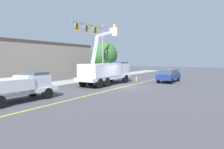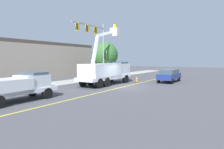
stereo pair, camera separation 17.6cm
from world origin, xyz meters
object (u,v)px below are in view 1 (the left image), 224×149
service_pickup_truck (17,86)px  passing_minivan (169,75)px  traffic_cone_mid_front (136,79)px  utility_bucket_truck (107,71)px  traffic_signal_mast (95,39)px

service_pickup_truck → passing_minivan: size_ratio=1.16×
service_pickup_truck → traffic_cone_mid_front: 15.65m
utility_bucket_truck → service_pickup_truck: size_ratio=1.45×
traffic_cone_mid_front → utility_bucket_truck: bearing=146.8°
service_pickup_truck → passing_minivan: (16.99, -7.88, -0.15)m
utility_bucket_truck → passing_minivan: utility_bucket_truck is taller
utility_bucket_truck → traffic_signal_mast: size_ratio=1.00×
traffic_cone_mid_front → traffic_signal_mast: bearing=91.2°
service_pickup_truck → traffic_signal_mast: (14.98, 2.32, 4.88)m
service_pickup_truck → traffic_signal_mast: size_ratio=0.69×
traffic_cone_mid_front → passing_minivan: bearing=-64.2°
service_pickup_truck → traffic_signal_mast: bearing=8.8°
utility_bucket_truck → traffic_signal_mast: (3.71, 3.79, 4.39)m
passing_minivan → traffic_cone_mid_front: (-1.88, 3.89, -0.56)m
service_pickup_truck → traffic_signal_mast: 15.92m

